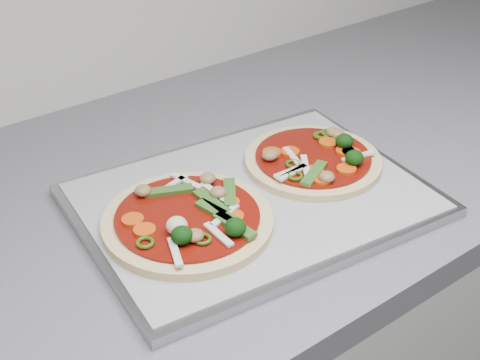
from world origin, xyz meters
TOP-DOWN VIEW (x-y plane):
  - countertop at (0.00, 1.30)m, footprint 3.60×0.60m
  - baking_tray at (-0.05, 1.22)m, footprint 0.44×0.35m
  - parchment at (-0.05, 1.22)m, footprint 0.43×0.33m
  - pizza_left at (-0.15, 1.21)m, footprint 0.22×0.22m
  - pizza_right at (0.05, 1.22)m, footprint 0.19×0.19m

SIDE VIEW (x-z plane):
  - countertop at x=0.00m, z-range 0.86..0.90m
  - baking_tray at x=-0.05m, z-range 0.90..0.91m
  - parchment at x=-0.05m, z-range 0.91..0.92m
  - pizza_right at x=0.05m, z-range 0.91..0.94m
  - pizza_left at x=-0.15m, z-range 0.91..0.94m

